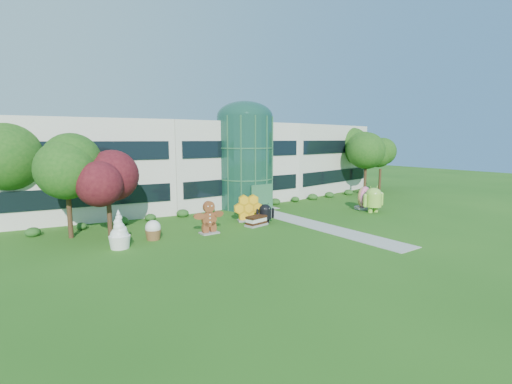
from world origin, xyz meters
TOP-DOWN VIEW (x-y plane):
  - ground at (0.00, 0.00)m, footprint 140.00×140.00m
  - building at (0.00, 18.00)m, footprint 46.00×15.00m
  - atrium at (0.00, 12.00)m, footprint 6.00×6.00m
  - walkway at (0.00, 2.00)m, footprint 2.40×20.00m
  - tree_red at (-15.50, 7.50)m, footprint 4.00×4.00m
  - trees_backdrop at (0.00, 13.00)m, footprint 52.00×8.00m
  - android_green at (8.89, 1.81)m, footprint 2.91×2.20m
  - android_black at (-3.03, 4.36)m, footprint 2.05×1.68m
  - donut at (9.63, 3.62)m, footprint 2.61×1.86m
  - gingerbread at (-8.84, 4.04)m, footprint 2.88×1.14m
  - ice_cream_sandwich at (-4.26, 3.99)m, footprint 2.14×1.35m
  - honeycomb at (-3.79, 5.88)m, footprint 2.99×2.01m
  - froyo at (-15.76, 4.07)m, footprint 1.64×1.64m
  - cupcake at (-13.11, 4.87)m, footprint 1.59×1.59m

SIDE VIEW (x-z plane):
  - ground at x=0.00m, z-range 0.00..0.00m
  - walkway at x=0.00m, z-range 0.00..0.04m
  - ice_cream_sandwich at x=-4.26m, z-range 0.00..0.89m
  - cupcake at x=-13.11m, z-range 0.00..1.48m
  - android_black at x=-3.03m, z-range 0.00..2.00m
  - honeycomb at x=-3.79m, z-range 0.00..2.22m
  - donut at x=9.63m, z-range 0.00..2.46m
  - gingerbread at x=-8.84m, z-range 0.00..2.65m
  - froyo at x=-15.76m, z-range 0.00..2.65m
  - android_green at x=8.89m, z-range 0.00..2.99m
  - tree_red at x=-15.50m, z-range 0.00..6.00m
  - trees_backdrop at x=0.00m, z-range 0.00..8.40m
  - building at x=0.00m, z-range 0.00..9.30m
  - atrium at x=0.00m, z-range 0.00..9.80m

